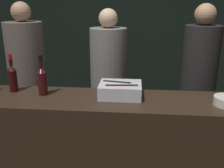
{
  "coord_description": "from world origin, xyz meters",
  "views": [
    {
      "loc": [
        0.18,
        -1.63,
        1.76
      ],
      "look_at": [
        0.0,
        0.28,
        1.14
      ],
      "focal_mm": 40.0,
      "sensor_mm": 36.0,
      "label": 1
    }
  ],
  "objects": [
    {
      "name": "person_in_hoodie",
      "position": [
        0.85,
        0.98,
        0.98
      ],
      "size": [
        0.37,
        0.37,
        1.76
      ],
      "rotation": [
        0.0,
        0.0,
        -0.03
      ],
      "color": "black",
      "rests_on": "ground_plane"
    },
    {
      "name": "red_wine_bottle_tall",
      "position": [
        -0.88,
        0.37,
        1.15
      ],
      "size": [
        0.07,
        0.07,
        0.33
      ],
      "color": "black",
      "rests_on": "bar_counter"
    },
    {
      "name": "bar_counter",
      "position": [
        0.0,
        0.26,
        0.51
      ],
      "size": [
        2.49,
        0.52,
        1.02
      ],
      "color": "#2D2116",
      "rests_on": "ground_plane"
    },
    {
      "name": "red_wine_bottle_black_foil",
      "position": [
        -0.59,
        0.3,
        1.15
      ],
      "size": [
        0.08,
        0.08,
        0.35
      ],
      "color": "#380F0F",
      "rests_on": "bar_counter"
    },
    {
      "name": "person_blond_tee",
      "position": [
        -0.12,
        1.17,
        0.94
      ],
      "size": [
        0.42,
        0.42,
        1.71
      ],
      "rotation": [
        0.0,
        0.0,
        -0.66
      ],
      "color": "black",
      "rests_on": "ground_plane"
    },
    {
      "name": "person_grey_polo",
      "position": [
        -1.04,
        1.03,
        0.98
      ],
      "size": [
        0.42,
        0.42,
        1.78
      ],
      "rotation": [
        0.0,
        0.0,
        1.32
      ],
      "color": "black",
      "rests_on": "ground_plane"
    },
    {
      "name": "wall_back_chalkboard",
      "position": [
        0.0,
        2.3,
        1.4
      ],
      "size": [
        6.4,
        0.06,
        2.8
      ],
      "color": "black",
      "rests_on": "ground_plane"
    },
    {
      "name": "ice_bin_with_bottles",
      "position": [
        0.06,
        0.33,
        1.08
      ],
      "size": [
        0.35,
        0.28,
        0.12
      ],
      "color": "silver",
      "rests_on": "bar_counter"
    }
  ]
}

